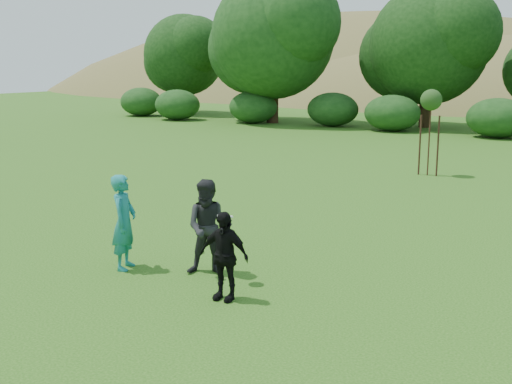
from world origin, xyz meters
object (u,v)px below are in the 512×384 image
(player_teal, at_px, (124,222))
(player_black, at_px, (224,256))
(sapling, at_px, (431,102))
(player_grey, at_px, (209,227))

(player_teal, xyz_separation_m, player_black, (2.41, -0.38, -0.15))
(player_teal, distance_m, sapling, 12.87)
(player_teal, relative_size, sapling, 0.61)
(player_black, relative_size, sapling, 0.50)
(player_grey, bearing_deg, sapling, 60.51)
(player_black, height_order, sapling, sapling)
(player_grey, xyz_separation_m, sapling, (0.46, 12.10, 1.56))
(player_grey, height_order, player_black, player_grey)
(player_teal, xyz_separation_m, player_grey, (1.50, 0.52, -0.02))
(player_teal, xyz_separation_m, sapling, (1.96, 12.62, 1.55))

